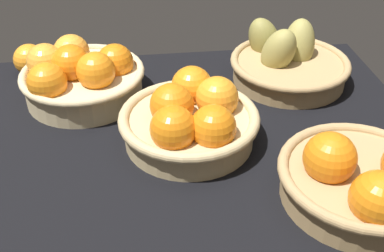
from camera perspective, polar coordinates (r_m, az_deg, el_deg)
market_tray at (r=84.05cm, az=0.69°, el=-2.99°), size 84.00×72.00×3.00cm
basket_far_left at (r=96.27cm, az=-13.35°, el=5.94°), size 24.48×24.48×11.60cm
basket_center at (r=81.42cm, az=-0.17°, el=0.87°), size 24.53×24.53×11.00cm
basket_far_right_pears at (r=103.11cm, az=11.37°, el=7.62°), size 25.10×25.10×13.24cm
basket_near_right at (r=73.86cm, az=19.91°, el=-6.09°), size 24.57×24.57×11.07cm
loose_orange_front_gap at (r=108.85cm, az=-19.02°, el=7.58°), size 6.84×6.84×6.84cm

